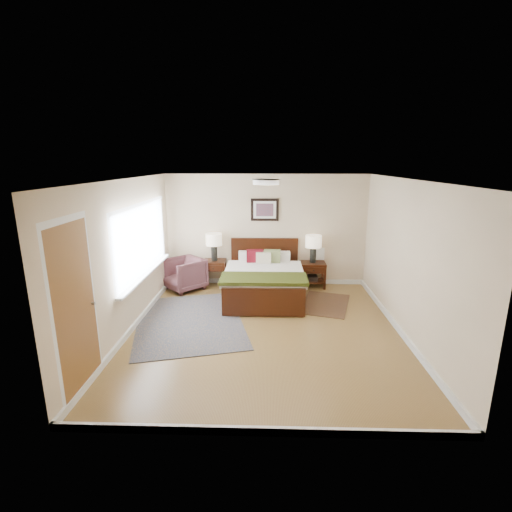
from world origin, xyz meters
The scene contains 18 objects.
floor centered at (0.00, 0.00, 0.00)m, with size 5.00×5.00×0.00m, color olive.
back_wall centered at (0.00, 2.50, 1.25)m, with size 4.50×0.04×2.50m, color beige.
front_wall centered at (0.00, -2.50, 1.25)m, with size 4.50×0.04×2.50m, color beige.
left_wall centered at (-2.25, 0.00, 1.25)m, with size 0.04×5.00×2.50m, color beige.
right_wall centered at (2.25, 0.00, 1.25)m, with size 0.04×5.00×2.50m, color beige.
ceiling centered at (0.00, 0.00, 2.50)m, with size 4.50×5.00×0.02m, color white.
window centered at (-2.20, 0.70, 1.38)m, with size 0.11×2.72×1.32m.
door centered at (-2.23, -1.75, 1.07)m, with size 0.06×1.00×2.18m.
ceil_fixture centered at (0.00, 0.00, 2.47)m, with size 0.44×0.44×0.08m.
bed centered at (-0.04, 1.53, 0.49)m, with size 1.64×1.97×1.06m.
wall_art centered at (-0.04, 2.47, 1.72)m, with size 0.62×0.05×0.50m.
nightstand_left centered at (-1.16, 2.25, 0.47)m, with size 0.50×0.45×0.60m.
nightstand_right centered at (1.05, 2.26, 0.36)m, with size 0.57×0.43×0.57m.
lamp_left centered at (-1.16, 2.27, 1.03)m, with size 0.35×0.35×0.61m.
lamp_right centered at (1.05, 2.27, 1.00)m, with size 0.35×0.35×0.61m.
armchair centered at (-1.80, 2.00, 0.35)m, with size 0.75×0.78×0.71m, color brown.
rug_persian centered at (-1.35, 0.31, 0.01)m, with size 1.81×2.55×0.01m, color #0D2141.
rug_navy centered at (1.19, 1.21, 0.01)m, with size 0.87×1.30×0.01m, color black.
Camera 1 is at (0.02, -5.75, 2.77)m, focal length 26.00 mm.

